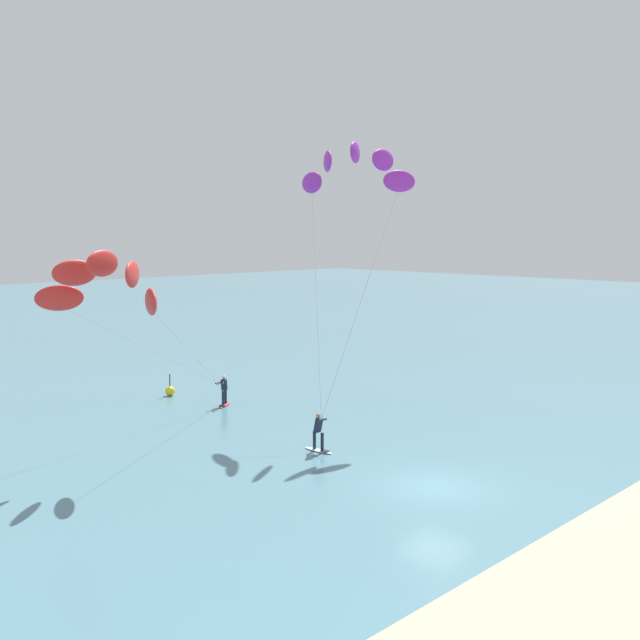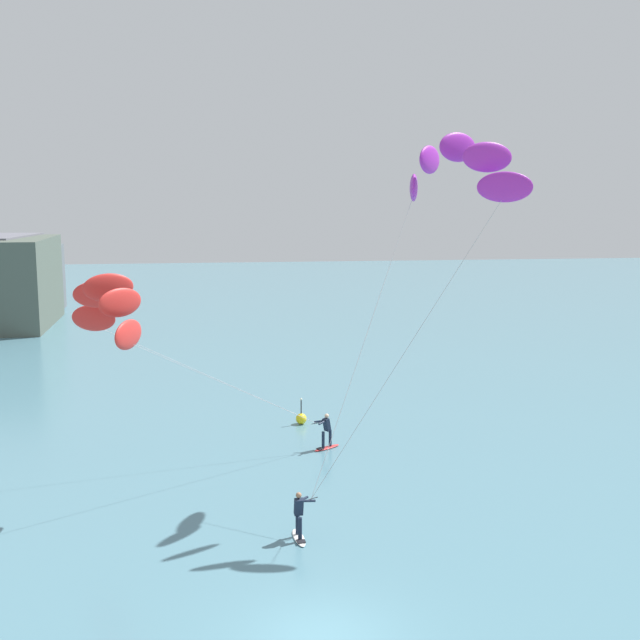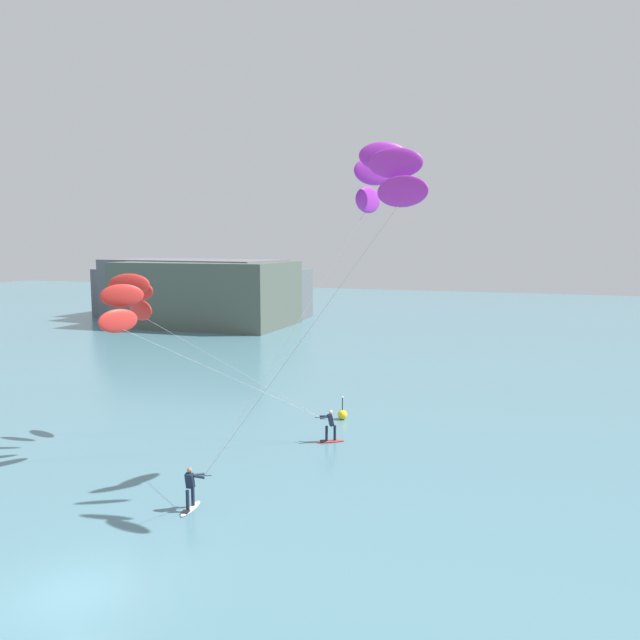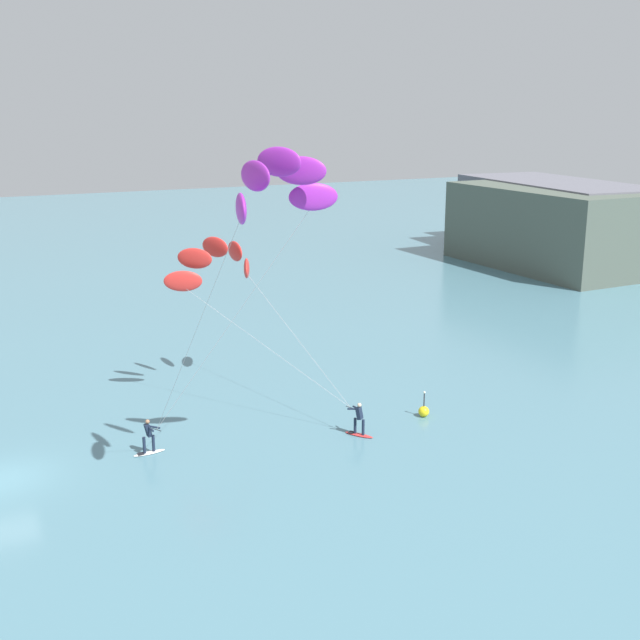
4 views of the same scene
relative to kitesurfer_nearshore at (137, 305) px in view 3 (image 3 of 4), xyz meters
name	(u,v)px [view 3 (image 3 of 4)]	position (x,y,z in m)	size (l,w,h in m)	color
ground_plane	(74,594)	(6.37, -12.23, -7.16)	(240.00, 240.00, 0.00)	slate
kitesurfer_nearshore	(137,305)	(0.00, 0.00, 0.00)	(11.79, 7.61, 8.72)	red
kitesurfer_mid_water	(377,188)	(12.73, -2.18, 5.15)	(8.94, 7.62, 14.06)	white
marker_buoy	(342,414)	(8.11, 7.98, -6.86)	(0.56, 0.56, 1.38)	yellow
distant_headland	(201,293)	(-23.66, 45.91, -3.46)	(29.95, 19.56, 8.02)	#4C564C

